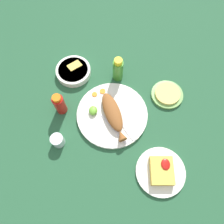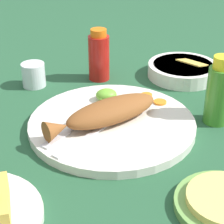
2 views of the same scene
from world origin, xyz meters
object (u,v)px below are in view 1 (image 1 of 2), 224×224
object	(u,v)px
salt_cup	(58,141)
guacamole_bowl	(73,71)
side_plate_fries	(160,172)
main_plate	(112,114)
hot_sauce_bottle_green	(118,70)
tortilla_plate	(167,95)
hot_sauce_bottle_red	(59,104)
fork_near	(124,127)
fried_fish	(113,114)
fork_far	(115,131)

from	to	relation	value
salt_cup	guacamole_bowl	world-z (taller)	salt_cup
side_plate_fries	main_plate	bearing A→B (deg)	37.97
salt_cup	side_plate_fries	xyz separation A→B (m)	(-0.13, -0.46, -0.02)
hot_sauce_bottle_green	tortilla_plate	size ratio (longest dim) A/B	0.92
main_plate	hot_sauce_bottle_red	size ratio (longest dim) A/B	2.59
fork_near	hot_sauce_bottle_green	bearing A→B (deg)	148.55
hot_sauce_bottle_green	fried_fish	bearing A→B (deg)	173.91
fried_fish	guacamole_bowl	xyz separation A→B (m)	(0.26, 0.21, -0.02)
hot_sauce_bottle_red	tortilla_plate	world-z (taller)	hot_sauce_bottle_red
guacamole_bowl	hot_sauce_bottle_green	bearing A→B (deg)	-95.96
salt_cup	tortilla_plate	world-z (taller)	salt_cup
fried_fish	side_plate_fries	xyz separation A→B (m)	(-0.26, -0.21, -0.03)
main_plate	fork_far	distance (m)	0.09
guacamole_bowl	tortilla_plate	distance (m)	0.51
guacamole_bowl	side_plate_fries	bearing A→B (deg)	-141.04
salt_cup	tortilla_plate	xyz separation A→B (m)	(0.25, -0.53, -0.02)
main_plate	tortilla_plate	bearing A→B (deg)	-68.40
fork_far	hot_sauce_bottle_red	size ratio (longest dim) A/B	1.12
hot_sauce_bottle_green	guacamole_bowl	bearing A→B (deg)	84.04
tortilla_plate	side_plate_fries	bearing A→B (deg)	170.11
main_plate	tortilla_plate	world-z (taller)	main_plate
hot_sauce_bottle_red	guacamole_bowl	xyz separation A→B (m)	(0.22, -0.04, -0.04)
hot_sauce_bottle_green	salt_cup	world-z (taller)	hot_sauce_bottle_green
main_plate	guacamole_bowl	world-z (taller)	guacamole_bowl
hot_sauce_bottle_green	side_plate_fries	distance (m)	0.53
hot_sauce_bottle_red	salt_cup	size ratio (longest dim) A/B	2.25
main_plate	guacamole_bowl	size ratio (longest dim) A/B	1.90
guacamole_bowl	tortilla_plate	bearing A→B (deg)	-105.45
main_plate	fork_near	xyz separation A→B (m)	(-0.07, -0.06, 0.01)
fork_near	salt_cup	distance (m)	0.31
main_plate	fork_far	size ratio (longest dim) A/B	2.32
fork_far	hot_sauce_bottle_green	size ratio (longest dim) A/B	1.01
hot_sauce_bottle_red	salt_cup	distance (m)	0.17
fried_fish	salt_cup	size ratio (longest dim) A/B	4.35
fried_fish	hot_sauce_bottle_red	bearing A→B (deg)	61.28
fried_fish	fork_near	xyz separation A→B (m)	(-0.06, -0.05, -0.02)
fork_far	side_plate_fries	size ratio (longest dim) A/B	0.68
salt_cup	tortilla_plate	distance (m)	0.59
guacamole_bowl	tortilla_plate	size ratio (longest dim) A/B	1.13
salt_cup	hot_sauce_bottle_red	bearing A→B (deg)	0.33
salt_cup	guacamole_bowl	xyz separation A→B (m)	(0.39, -0.04, -0.01)
guacamole_bowl	fork_near	bearing A→B (deg)	-140.11
fried_fish	fork_far	distance (m)	0.08
hot_sauce_bottle_red	side_plate_fries	xyz separation A→B (m)	(-0.30, -0.46, -0.06)
main_plate	fork_near	bearing A→B (deg)	-140.61
hot_sauce_bottle_green	fork_near	bearing A→B (deg)	-174.62
hot_sauce_bottle_red	hot_sauce_bottle_green	world-z (taller)	hot_sauce_bottle_green
fork_far	hot_sauce_bottle_green	world-z (taller)	hot_sauce_bottle_green
salt_cup	tortilla_plate	bearing A→B (deg)	-64.70
main_plate	hot_sauce_bottle_red	world-z (taller)	hot_sauce_bottle_red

